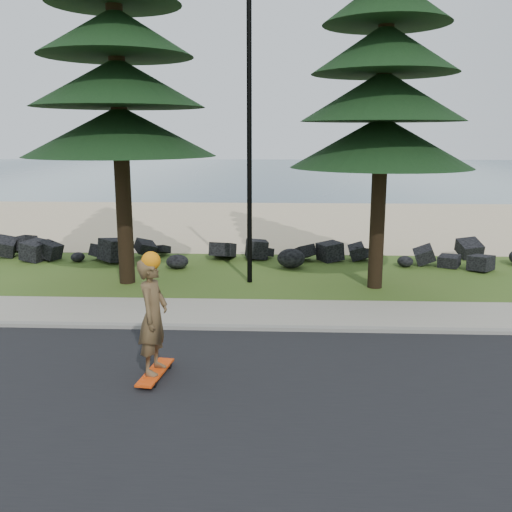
% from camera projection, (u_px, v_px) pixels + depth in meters
% --- Properties ---
extents(ground, '(160.00, 160.00, 0.00)m').
position_uv_depth(ground, '(242.00, 317.00, 13.26)').
color(ground, '#3A5B1C').
rests_on(ground, ground).
extents(road, '(160.00, 7.00, 0.02)m').
position_uv_depth(road, '(222.00, 408.00, 8.86)').
color(road, black).
rests_on(road, ground).
extents(kerb, '(160.00, 0.20, 0.10)m').
position_uv_depth(kerb, '(239.00, 328.00, 12.37)').
color(kerb, gray).
rests_on(kerb, ground).
extents(sidewalk, '(160.00, 2.00, 0.08)m').
position_uv_depth(sidewalk, '(243.00, 313.00, 13.44)').
color(sidewalk, gray).
rests_on(sidewalk, ground).
extents(beach_sand, '(160.00, 15.00, 0.01)m').
position_uv_depth(beach_sand, '(263.00, 222.00, 27.41)').
color(beach_sand, beige).
rests_on(beach_sand, ground).
extents(ocean, '(160.00, 58.00, 0.01)m').
position_uv_depth(ocean, '(274.00, 171.00, 63.05)').
color(ocean, '#325061').
rests_on(ocean, ground).
extents(seawall_boulders, '(60.00, 2.40, 1.10)m').
position_uv_depth(seawall_boulders, '(254.00, 263.00, 18.72)').
color(seawall_boulders, black).
rests_on(seawall_boulders, ground).
extents(lamp_post, '(0.25, 0.14, 8.14)m').
position_uv_depth(lamp_post, '(249.00, 135.00, 15.51)').
color(lamp_post, black).
rests_on(lamp_post, ground).
extents(skateboarder, '(0.57, 1.23, 2.25)m').
position_uv_depth(skateboarder, '(153.00, 317.00, 9.72)').
color(skateboarder, '#EA430D').
rests_on(skateboarder, ground).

